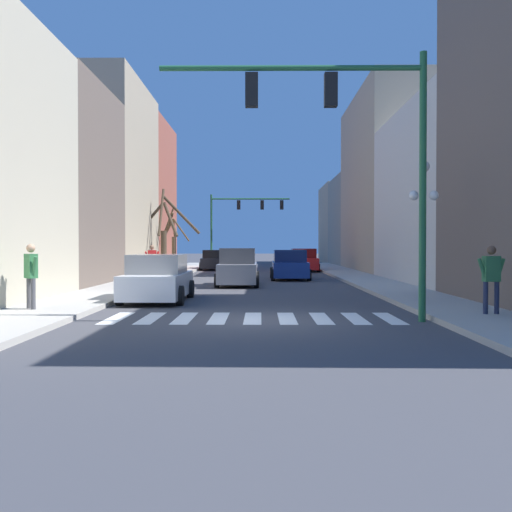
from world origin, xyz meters
name	(u,v)px	position (x,y,z in m)	size (l,w,h in m)	color
ground_plane	(253,320)	(0.00, 0.00, 0.00)	(240.00, 240.00, 0.00)	#424247
sidewalk_left	(28,317)	(-5.76, 0.00, 0.07)	(2.48, 90.00, 0.15)	#ADA89E
sidewalk_right	(478,318)	(5.76, 0.00, 0.07)	(2.48, 90.00, 0.15)	#ADA89E
building_row_left	(67,182)	(-10.00, 16.19, 5.26)	(6.00, 42.05, 11.85)	#BCB299
building_row_right	(415,191)	(10.00, 22.92, 5.34)	(6.00, 61.19, 12.70)	#66564C
crosswalk_stripes	(253,318)	(0.00, 0.47, 0.00)	(7.65, 2.60, 0.01)	white
traffic_signal_near	(349,127)	(2.42, -0.21, 4.89)	(6.69, 0.28, 6.76)	#236038
traffic_signal_far	(240,213)	(-1.66, 38.99, 4.86)	(7.18, 0.28, 6.52)	#236038
street_lamp_right_corner	(424,202)	(5.35, 3.65, 3.28)	(0.95, 0.36, 4.44)	black
car_parked_right_far	(303,261)	(3.34, 28.67, 0.78)	(2.12, 4.89, 1.67)	red
car_at_intersection	(238,268)	(-0.87, 13.05, 0.83)	(2.01, 4.45, 1.79)	gray
car_parked_right_near	(215,261)	(-3.36, 31.03, 0.73)	(2.09, 4.28, 1.55)	black
car_parked_left_near	(290,266)	(1.83, 18.19, 0.78)	(2.16, 4.36, 1.66)	navy
car_driving_away_lane	(158,279)	(-3.33, 5.20, 0.75)	(2.14, 4.63, 1.61)	white
pedestrian_on_right_sidewalk	(31,270)	(-6.19, 1.32, 1.22)	(0.60, 0.64, 1.82)	#4C4C51
pedestrian_crossing_street	(491,274)	(6.17, 0.21, 1.20)	(0.76, 0.28, 1.77)	#282D47
pedestrian_near_right_corner	(152,259)	(-5.45, 15.78, 1.21)	(0.75, 0.38, 1.79)	#4C4C51
street_tree_right_far	(166,234)	(-6.03, 23.88, 2.67)	(4.14, 2.29, 5.48)	#473828
street_tree_left_near	(173,242)	(-5.92, 26.26, 2.12)	(2.11, 1.55, 4.44)	brown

